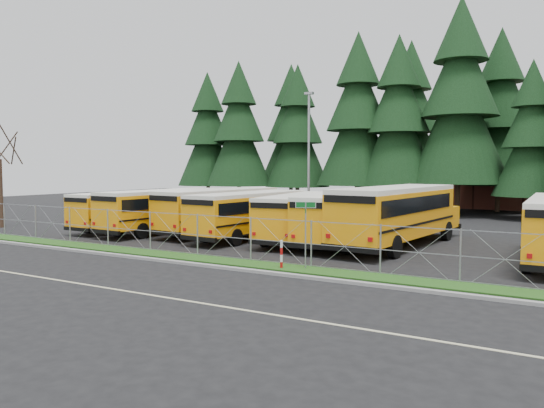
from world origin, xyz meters
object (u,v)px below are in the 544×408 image
at_px(bus_1, 166,211).
at_px(bus_3, 252,215).
at_px(bus_4, 302,218).
at_px(bus_5, 344,219).
at_px(bus_6, 399,217).
at_px(bus_0, 132,211).
at_px(bus_2, 223,211).
at_px(street_sign, 306,220).
at_px(striped_bollard, 281,255).
at_px(light_standard, 309,151).

distance_m(bus_1, bus_3, 6.40).
bearing_deg(bus_4, bus_5, -6.17).
xyz_separation_m(bus_5, bus_6, (2.92, 0.49, 0.20)).
xyz_separation_m(bus_0, bus_2, (6.51, 1.37, 0.13)).
height_order(bus_2, bus_5, bus_2).
bearing_deg(bus_2, street_sign, -32.63).
xyz_separation_m(bus_1, street_sign, (13.37, -6.66, 0.65)).
height_order(bus_0, bus_2, bus_2).
bearing_deg(bus_0, street_sign, -20.58).
relative_size(bus_0, bus_4, 0.96).
bearing_deg(bus_2, striped_bollard, -36.82).
xyz_separation_m(bus_2, bus_5, (8.42, -0.47, -0.02)).
bearing_deg(bus_1, bus_6, 9.47).
relative_size(bus_5, street_sign, 3.79).
height_order(bus_1, bus_2, bus_2).
distance_m(bus_6, light_standard, 15.56).
distance_m(bus_1, light_standard, 13.53).
distance_m(bus_1, bus_4, 9.48).
distance_m(bus_5, light_standard, 14.19).
relative_size(bus_3, light_standard, 1.03).
height_order(bus_3, bus_5, bus_5).
xyz_separation_m(bus_1, bus_6, (14.87, 1.38, 0.22)).
relative_size(bus_4, bus_6, 0.84).
xyz_separation_m(bus_3, bus_4, (3.06, 0.48, -0.03)).
bearing_deg(bus_0, bus_4, 5.53).
relative_size(bus_6, light_standard, 1.20).
distance_m(bus_3, bus_6, 8.55).
distance_m(bus_2, striped_bollard, 12.34).
bearing_deg(bus_0, light_standard, 60.57).
xyz_separation_m(bus_0, bus_1, (2.97, 0.01, 0.10)).
xyz_separation_m(bus_6, striped_bollard, (-2.40, -8.48, -1.00)).
bearing_deg(light_standard, bus_3, -80.08).
bearing_deg(street_sign, striped_bollard, -154.30).
bearing_deg(bus_3, street_sign, -40.93).
height_order(bus_0, bus_1, bus_1).
height_order(bus_2, striped_bollard, bus_2).
bearing_deg(bus_2, light_standard, 92.38).
xyz_separation_m(bus_1, bus_3, (6.38, 0.37, -0.01)).
distance_m(striped_bollard, light_standard, 21.45).
xyz_separation_m(bus_1, bus_5, (11.96, 0.89, 0.02)).
height_order(bus_2, bus_4, bus_2).
distance_m(bus_4, bus_6, 5.46).
bearing_deg(bus_1, bus_0, -175.68).
distance_m(bus_5, street_sign, 7.71).
bearing_deg(bus_6, bus_0, -169.50).
bearing_deg(bus_1, street_sign, -22.32).
height_order(bus_0, bus_5, bus_5).
distance_m(bus_1, bus_2, 3.79).
bearing_deg(bus_5, bus_2, 172.20).
xyz_separation_m(bus_2, striped_bollard, (8.94, -8.46, -0.82)).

